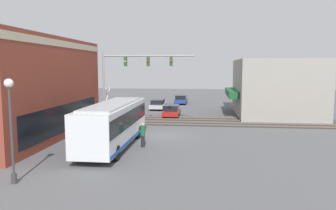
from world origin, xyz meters
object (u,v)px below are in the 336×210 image
object	(u,v)px
crossing_signal	(108,103)
streetlamp	(11,122)
city_bus	(114,123)
parked_car_red	(172,111)
parked_car_silver	(158,105)
pedestrian_near_bus	(143,135)
parked_car_blue	(181,99)

from	to	relation	value
crossing_signal	streetlamp	world-z (taller)	streetlamp
streetlamp	city_bus	bearing A→B (deg)	-19.63
streetlamp	parked_car_red	size ratio (longest dim) A/B	1.24
parked_car_silver	pedestrian_near_bus	size ratio (longest dim) A/B	2.60
city_bus	streetlamp	size ratio (longest dim) A/B	2.03
city_bus	parked_car_silver	world-z (taller)	city_bus
city_bus	streetlamp	distance (m)	8.51
crossing_signal	parked_car_silver	xyz separation A→B (m)	(13.86, -2.77, -1.66)
streetlamp	pedestrian_near_bus	size ratio (longest dim) A/B	2.95
city_bus	streetlamp	xyz separation A→B (m)	(-7.92, 2.82, 1.34)
parked_car_silver	parked_car_blue	world-z (taller)	parked_car_blue
city_bus	parked_car_blue	size ratio (longest dim) A/B	2.17
city_bus	parked_car_red	xyz separation A→B (m)	(15.02, -2.60, -1.12)
crossing_signal	parked_car_silver	world-z (taller)	crossing_signal
crossing_signal	streetlamp	bearing A→B (deg)	179.79
crossing_signal	parked_car_blue	xyz separation A→B (m)	(21.20, -5.37, -1.64)
parked_car_blue	pedestrian_near_bus	bearing A→B (deg)	178.99
crossing_signal	pedestrian_near_bus	distance (m)	9.10
city_bus	parked_car_silver	distance (m)	21.65
crossing_signal	pedestrian_near_bus	size ratio (longest dim) A/B	2.15
parked_car_red	parked_car_blue	world-z (taller)	parked_car_red
parked_car_red	pedestrian_near_bus	distance (m)	14.83
city_bus	pedestrian_near_bus	distance (m)	2.28
crossing_signal	pedestrian_near_bus	bearing A→B (deg)	-147.28
streetlamp	parked_car_red	xyz separation A→B (m)	(22.94, -5.42, -2.46)
streetlamp	parked_car_silver	bearing A→B (deg)	-5.46
parked_car_red	parked_car_silver	bearing A→B (deg)	21.49
parked_car_silver	pedestrian_near_bus	world-z (taller)	pedestrian_near_bus
streetlamp	parked_car_blue	xyz separation A→B (m)	(36.89, -5.42, -2.45)
pedestrian_near_bus	crossing_signal	bearing A→B (deg)	32.72
crossing_signal	parked_car_silver	size ratio (longest dim) A/B	0.83
crossing_signal	streetlamp	xyz separation A→B (m)	(-15.69, 0.06, 0.81)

